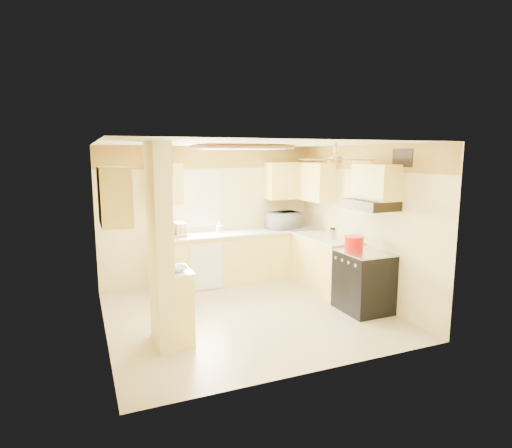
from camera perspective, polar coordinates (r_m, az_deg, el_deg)
name	(u,v)px	position (r m, az deg, el deg)	size (l,w,h in m)	color
floor	(247,313)	(6.53, -1.15, -11.84)	(4.00, 4.00, 0.00)	#C4B388
ceiling	(247,144)	(6.09, -1.23, 10.68)	(4.00, 4.00, 0.00)	white
wall_back	(210,214)	(7.96, -6.20, 1.27)	(4.00, 4.00, 0.00)	beige
wall_front	(314,261)	(4.51, 7.71, -4.92)	(4.00, 4.00, 0.00)	beige
wall_left	(101,242)	(5.78, -20.00, -2.27)	(3.80, 3.80, 0.00)	beige
wall_right	(361,223)	(7.15, 13.89, 0.15)	(3.80, 3.80, 0.00)	beige
wallpaper_border	(209,157)	(7.87, -6.30, 8.84)	(4.00, 0.02, 0.40)	yellow
partition_column	(160,246)	(5.31, -12.67, -2.92)	(0.20, 0.70, 2.50)	beige
partition_ledge	(180,307)	(5.57, -10.11, -10.83)	(0.25, 0.55, 0.90)	#FFDE78
ledge_top	(179,271)	(5.42, -10.25, -6.16)	(0.28, 0.58, 0.04)	white
lower_cabinets_back	(241,258)	(7.99, -2.04, -4.50)	(3.00, 0.60, 0.90)	#FFDE78
lower_cabinets_right	(325,264)	(7.64, 9.15, -5.27)	(0.60, 1.40, 0.90)	#FFDE78
countertop_back	(241,233)	(7.88, -2.03, -1.19)	(3.04, 0.64, 0.04)	white
countertop_right	(325,238)	(7.53, 9.18, -1.81)	(0.64, 1.44, 0.04)	white
dishwasher_panel	(207,267)	(7.48, -6.60, -5.67)	(0.58, 0.02, 0.80)	white
window	(196,199)	(7.85, -7.97, 3.32)	(0.92, 0.02, 1.02)	white
upper_cab_back_left	(164,184)	(7.54, -12.14, 5.25)	(0.60, 0.35, 0.70)	#FFDE78
upper_cab_back_right	(289,181)	(8.32, 4.42, 5.79)	(0.90, 0.35, 0.70)	#FFDE78
upper_cab_right	(314,182)	(8.03, 7.72, 5.61)	(0.35, 1.00, 0.70)	#FFDE78
upper_cab_left_wall	(114,196)	(5.45, -18.38, 3.54)	(0.35, 0.75, 0.70)	#FFDE78
upper_cab_over_stove	(376,182)	(6.54, 15.75, 5.41)	(0.35, 0.76, 0.52)	#FFDE78
stove	(364,281)	(6.70, 14.14, -7.40)	(0.68, 0.77, 0.92)	black
range_hood	(371,205)	(6.52, 15.04, 2.52)	(0.50, 0.76, 0.14)	black
poster_menu	(168,197)	(5.24, -11.70, 3.60)	(0.02, 0.42, 0.57)	black
poster_nashville	(169,250)	(5.34, -11.47, -3.36)	(0.02, 0.42, 0.57)	black
ceiling_light_panel	(241,147)	(6.59, -2.02, 10.18)	(1.35, 0.95, 0.06)	brown
ceiling_fan	(335,159)	(5.92, 10.46, 8.50)	(1.15, 1.15, 0.26)	gold
vent_grate	(403,158)	(6.36, 18.97, 8.32)	(0.02, 0.40, 0.25)	black
microwave	(284,220)	(8.23, 3.70, 0.51)	(0.58, 0.39, 0.32)	white
bowl	(177,269)	(5.33, -10.46, -5.89)	(0.24, 0.24, 0.06)	white
dutch_oven	(354,243)	(6.69, 12.93, -2.45)	(0.30, 0.30, 0.20)	red
kettle	(333,234)	(7.26, 10.18, -1.33)	(0.13, 0.13, 0.20)	silver
dish_rack	(174,232)	(7.53, -10.94, -1.02)	(0.43, 0.33, 0.24)	tan
utensil_crock	(219,229)	(7.83, -4.93, -0.64)	(0.10, 0.10, 0.20)	white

